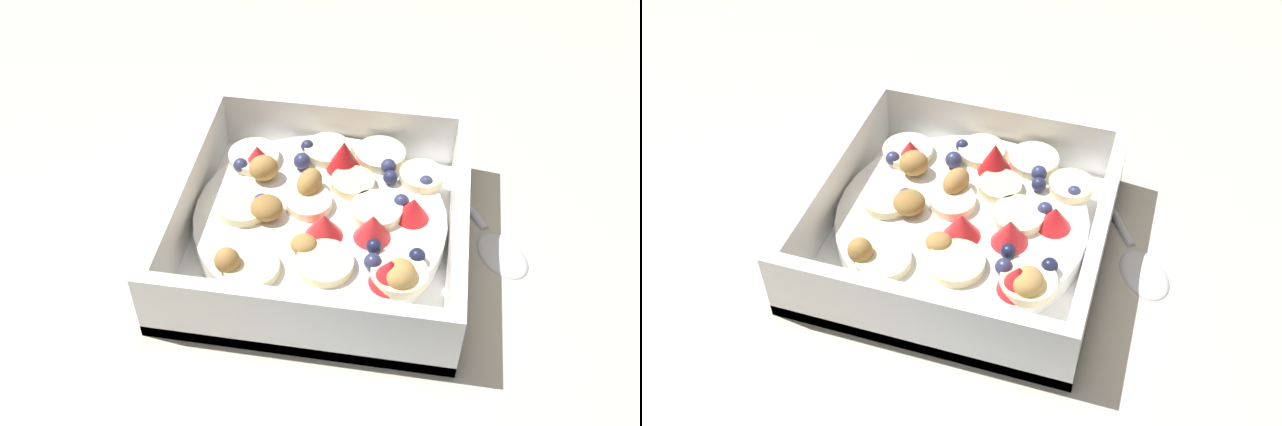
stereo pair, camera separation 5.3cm
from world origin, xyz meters
The scene contains 3 objects.
ground_plane centered at (0.00, 0.00, 0.00)m, with size 2.40×2.40×0.00m, color beige.
fruit_bowl centered at (0.02, 0.01, 0.02)m, with size 0.20×0.20×0.06m.
spoon centered at (-0.10, -0.03, 0.00)m, with size 0.11×0.16×0.01m.
Camera 2 is at (-0.09, 0.37, 0.40)m, focal length 41.99 mm.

